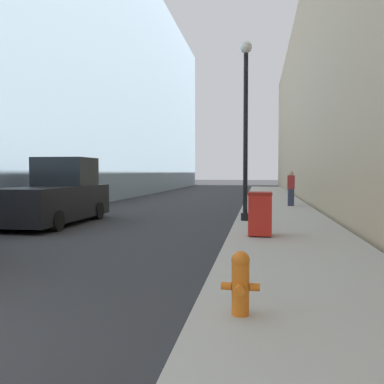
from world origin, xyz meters
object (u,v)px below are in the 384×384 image
fire_hydrant (240,282)px  lamppost (246,118)px  trash_bin (260,213)px  pickup_truck (56,196)px  pedestrian_on_sidewalk (291,188)px

fire_hydrant → lamppost: lamppost is taller
trash_bin → pickup_truck: size_ratio=0.21×
trash_bin → pickup_truck: pickup_truck is taller
fire_hydrant → lamppost: size_ratio=0.12×
fire_hydrant → pedestrian_on_sidewalk: 16.73m
fire_hydrant → pedestrian_on_sidewalk: size_ratio=0.43×
trash_bin → pickup_truck: bearing=159.0°
fire_hydrant → pickup_truck: 11.16m
lamppost → pedestrian_on_sidewalk: (2.03, 6.87, -2.61)m
lamppost → pedestrian_on_sidewalk: lamppost is taller
fire_hydrant → lamppost: 10.24m
trash_bin → pickup_truck: 7.43m
lamppost → pickup_truck: bearing=-172.7°
trash_bin → pedestrian_on_sidewalk: (1.54, 10.36, 0.28)m
fire_hydrant → trash_bin: size_ratio=0.65×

